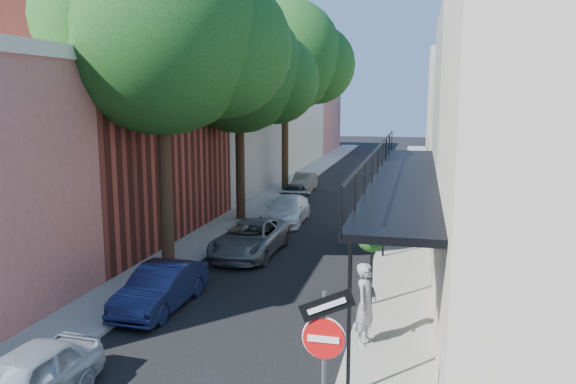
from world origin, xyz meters
The scene contains 16 objects.
road_surface centered at (0.00, 30.00, 0.01)m, with size 6.00×64.00×0.01m, color black.
sidewalk_left centered at (-4.00, 30.00, 0.06)m, with size 2.00×64.00×0.12m, color gray.
sidewalk_right centered at (4.00, 30.00, 0.06)m, with size 2.00×64.00×0.12m, color gray.
buildings_left centered at (-9.30, 28.76, 4.94)m, with size 10.10×59.10×12.00m.
buildings_right centered at (8.99, 29.49, 4.42)m, with size 9.80×55.00×10.00m.
sign_post centered at (3.16, 0.97, 2.04)m, with size 0.89×0.17×2.99m.
oak_near centered at (-3.37, 10.26, 7.88)m, with size 7.48×6.80×11.42m.
oak_mid centered at (-3.42, 18.23, 7.06)m, with size 6.60×6.00×10.20m.
oak_far centered at (-3.35, 27.27, 8.26)m, with size 7.70×7.00×11.90m.
parked_car_a centered at (-2.56, 1.16, 0.60)m, with size 1.42×3.52×1.20m, color #A1ABB3.
parked_car_b centered at (-2.43, 6.61, 0.62)m, with size 1.31×3.75×1.23m, color #141C40.
parked_car_c centered at (-1.62, 12.44, 0.63)m, with size 2.11×4.57×1.27m, color slate.
parked_car_d centered at (-1.53, 18.13, 0.62)m, with size 1.73×4.26×1.24m, color white.
parked_car_e centered at (-2.21, 22.32, 0.60)m, with size 1.42×3.52×1.20m, color black.
parked_car_f centered at (-2.60, 27.22, 0.58)m, with size 1.23×3.52×1.16m, color gray.
pedestrian centered at (3.40, 5.39, 1.10)m, with size 0.71×0.47×1.96m, color gray.
Camera 1 is at (4.51, -7.18, 5.85)m, focal length 35.00 mm.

